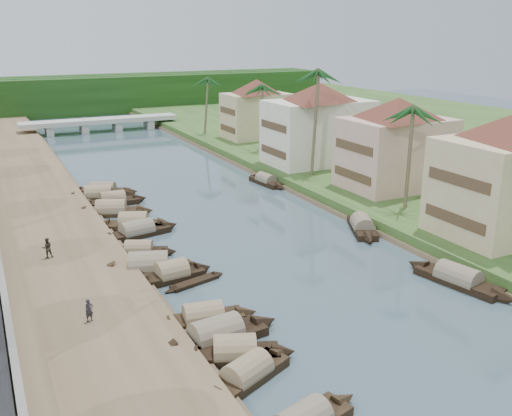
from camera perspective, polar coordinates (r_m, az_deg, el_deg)
name	(u,v)px	position (r m, az deg, el deg)	size (l,w,h in m)	color
ground	(301,276)	(43.18, 4.48, -6.77)	(220.00, 220.00, 0.00)	#3E535E
left_bank	(43,224)	(56.63, -20.52, -1.51)	(10.00, 180.00, 0.80)	brown
right_bank	(353,180)	(68.78, 9.69, 2.73)	(16.00, 180.00, 1.20)	#2A461C
treeline	(74,95)	(136.02, -17.78, 10.71)	(120.00, 14.00, 8.00)	black
bridge	(100,122)	(108.90, -15.31, 8.27)	(28.00, 4.00, 2.40)	#AAABA0
building_mid	(396,142)	(63.59, 13.83, 6.41)	(14.11, 14.11, 9.70)	#D4AD96
building_far	(319,123)	(74.12, 6.28, 8.48)	(15.59, 15.59, 10.20)	white
building_distant	(257,108)	(91.96, 0.06, 9.95)	(12.62, 12.62, 9.20)	#D1BF8C
sampan_1	(235,353)	(32.76, -2.12, -14.27)	(7.08, 4.06, 2.10)	black
sampan_2	(247,375)	(30.96, -0.91, -16.33)	(7.35, 4.34, 1.98)	black
sampan_3	(216,336)	(34.37, -4.01, -12.66)	(8.78, 2.67, 2.31)	black
sampan_4	(203,318)	(36.36, -5.29, -10.93)	(7.31, 2.59, 2.06)	black
sampan_5	(172,274)	(42.73, -8.40, -6.57)	(6.70, 2.20, 2.12)	black
sampan_6	(149,268)	(44.13, -10.66, -5.89)	(8.77, 4.64, 2.52)	black
sampan_7	(139,251)	(47.64, -11.63, -4.21)	(6.27, 3.87, 1.76)	black
sampan_8	(134,224)	(54.18, -12.14, -1.58)	(7.65, 4.58, 2.32)	black
sampan_9	(137,232)	(52.03, -11.81, -2.36)	(8.48, 3.09, 2.12)	black
sampan_10	(111,211)	(58.66, -14.27, -0.28)	(8.56, 4.69, 2.32)	black
sampan_11	(113,201)	(61.99, -14.13, 0.67)	(7.46, 1.93, 2.15)	black
sampan_12	(103,190)	(66.53, -15.08, 1.71)	(7.89, 5.20, 1.98)	black
sampan_13	(98,195)	(64.62, -15.51, 1.23)	(8.48, 3.46, 2.27)	black
sampan_14	(458,279)	(43.96, 19.56, -6.74)	(3.48, 9.17, 2.19)	black
sampan_15	(362,227)	(53.19, 10.58, -1.84)	(4.97, 8.02, 2.18)	black
sampan_16	(266,181)	(68.33, 1.01, 2.71)	(2.24, 7.54, 1.86)	black
canoe_1	(195,283)	(41.93, -6.14, -7.43)	(5.32, 2.22, 0.85)	black
canoe_2	(139,224)	(55.11, -11.59, -1.57)	(5.15, 2.96, 0.77)	black
palm_1	(413,111)	(55.28, 15.43, 9.34)	(3.20, 3.20, 11.09)	#70634A
palm_2	(315,74)	(66.86, 5.96, 13.18)	(3.20, 3.20, 13.58)	#70634A
palm_3	(261,87)	(81.37, 0.47, 11.96)	(3.20, 3.20, 10.63)	#70634A
palm_7	(204,80)	(95.66, -5.19, 12.61)	(3.20, 3.20, 10.49)	#70634A
tree_6	(340,119)	(78.95, 8.41, 8.77)	(4.83, 4.83, 7.03)	#4A3D2A
person_near	(89,310)	(36.18, -16.35, -9.79)	(0.52, 0.34, 1.43)	#29272F
person_far	(47,248)	(46.85, -20.15, -3.76)	(0.77, 0.60, 1.59)	#372F26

